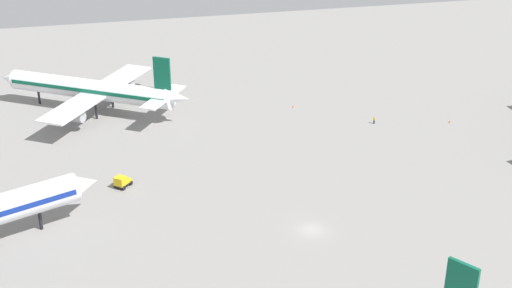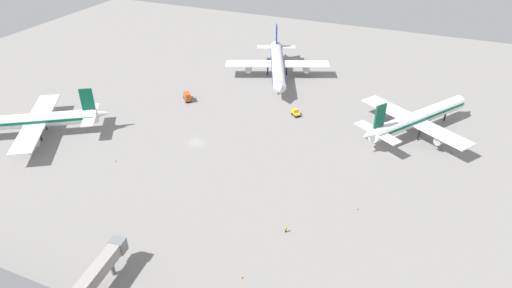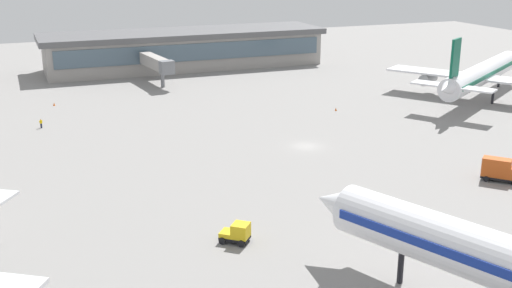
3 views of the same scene
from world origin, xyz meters
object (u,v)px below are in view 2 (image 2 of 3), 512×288
airplane_taxiing (417,118)px  airplane_at_gate (277,64)px  catering_truck (187,96)px  airplane_distant (31,121)px  ground_crew_worker (286,229)px  safety_cone_near_gate (242,277)px  safety_cone_far_side (358,209)px  safety_cone_mid_apron (116,161)px  baggage_tug (296,113)px

airplane_taxiing → airplane_at_gate: bearing=99.5°
catering_truck → airplane_distant: bearing=101.6°
ground_crew_worker → safety_cone_near_gate: size_ratio=2.78×
airplane_at_gate → safety_cone_far_side: airplane_at_gate is taller
airplane_taxiing → airplane_distant: (-112.25, -50.01, -0.02)m
catering_truck → safety_cone_near_gate: bearing=176.7°
airplane_distant → ground_crew_worker: size_ratio=26.19×
airplane_taxiing → safety_cone_mid_apron: 94.45m
ground_crew_worker → baggage_tug: bearing=-8.8°
baggage_tug → safety_cone_far_side: bearing=166.5°
airplane_taxiing → safety_cone_near_gate: size_ratio=72.85×
catering_truck → safety_cone_near_gate: 88.37m
baggage_tug → safety_cone_near_gate: baggage_tug is taller
catering_truck → baggage_tug: (40.87, 4.44, -0.54)m
ground_crew_worker → airplane_at_gate: bearing=-3.3°
safety_cone_mid_apron → airplane_at_gate: bearing=75.0°
airplane_taxiing → safety_cone_near_gate: airplane_taxiing is taller
ground_crew_worker → safety_cone_mid_apron: (-55.99, 8.59, -0.55)m
catering_truck → safety_cone_far_side: bearing=-159.1°
catering_truck → safety_cone_mid_apron: bearing=141.3°
ground_crew_worker → safety_cone_mid_apron: size_ratio=2.78×
airplane_at_gate → safety_cone_near_gate: 108.03m
safety_cone_near_gate → catering_truck: bearing=128.0°
airplane_distant → catering_truck: bearing=-160.0°
airplane_taxiing → baggage_tug: 40.02m
airplane_distant → airplane_at_gate: bearing=-158.8°
airplane_at_gate → airplane_taxiing: airplane_at_gate is taller
airplane_taxiing → safety_cone_far_side: 47.12m
airplane_taxiing → airplane_distant: bearing=147.3°
airplane_taxiing → ground_crew_worker: bearing=-166.9°
airplane_distant → baggage_tug: size_ratio=11.69×
airplane_distant → catering_truck: size_ratio=8.01×
airplane_at_gate → airplane_taxiing: size_ratio=1.16×
airplane_at_gate → safety_cone_far_side: bearing=11.9°
airplane_at_gate → ground_crew_worker: airplane_at_gate is taller
baggage_tug → ground_crew_worker: bearing=146.9°
catering_truck → safety_cone_mid_apron: size_ratio=9.10×
airplane_taxiing → safety_cone_near_gate: 82.15m
baggage_tug → safety_cone_mid_apron: bearing=91.7°
airplane_at_gate → airplane_distant: 93.20m
airplane_at_gate → safety_cone_near_gate: (31.49, -103.19, -5.58)m
airplane_at_gate → baggage_tug: (17.96, -29.12, -4.73)m
airplane_taxiing → catering_truck: airplane_taxiing is taller
airplane_at_gate → catering_truck: 40.84m
safety_cone_mid_apron → safety_cone_far_side: size_ratio=1.00×
airplane_distant → safety_cone_mid_apron: bearing=143.3°
airplane_taxiing → baggage_tug: (-39.61, -3.65, -4.35)m
baggage_tug → safety_cone_far_side: 52.52m
airplane_at_gate → safety_cone_far_side: size_ratio=84.37×
catering_truck → ground_crew_worker: catering_truck is taller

